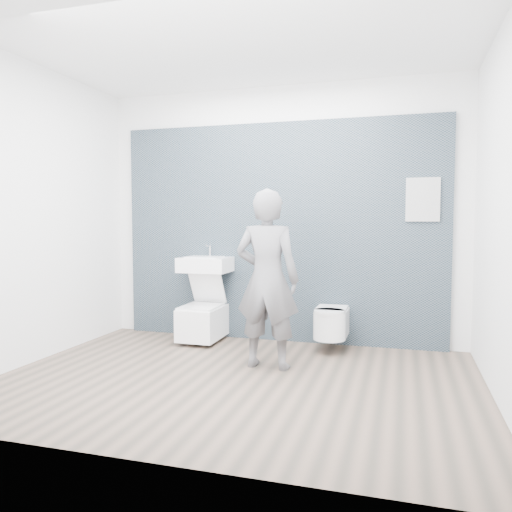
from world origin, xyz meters
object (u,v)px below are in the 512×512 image
(visitor, at_px, (267,279))
(washbasin, at_px, (205,264))
(toilet_square, at_px, (203,320))
(toilet_rounded, at_px, (331,323))

(visitor, bearing_deg, washbasin, -39.62)
(washbasin, bearing_deg, visitor, -41.14)
(toilet_square, xyz_separation_m, toilet_rounded, (1.41, 0.02, 0.05))
(visitor, bearing_deg, toilet_rounded, -120.96)
(washbasin, distance_m, toilet_square, 0.62)
(toilet_rounded, bearing_deg, toilet_square, -179.36)
(toilet_rounded, distance_m, visitor, 1.02)
(toilet_square, relative_size, toilet_rounded, 1.36)
(toilet_rounded, relative_size, visitor, 0.34)
(toilet_square, height_order, visitor, visitor)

